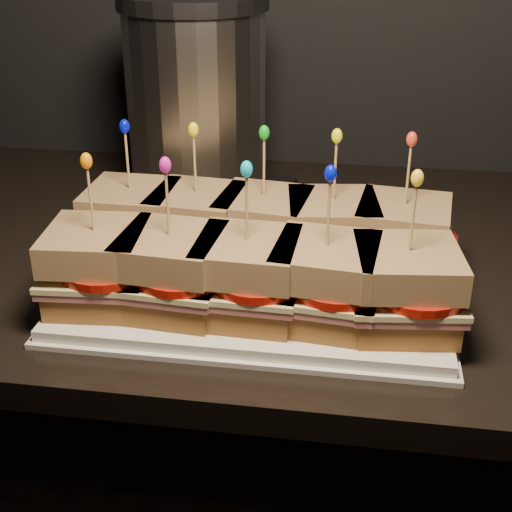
# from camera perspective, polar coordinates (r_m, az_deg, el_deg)

# --- Properties ---
(granite_slab) EXTENTS (2.43, 0.68, 0.03)m
(granite_slab) POSITION_cam_1_polar(r_m,az_deg,el_deg) (0.96, 15.23, -0.79)
(granite_slab) COLOR black
(granite_slab) RESTS_ON cabinet
(platter) EXTENTS (0.42, 0.26, 0.02)m
(platter) POSITION_cam_1_polar(r_m,az_deg,el_deg) (0.81, 0.00, -2.91)
(platter) COLOR white
(platter) RESTS_ON granite_slab
(platter_rim) EXTENTS (0.43, 0.27, 0.01)m
(platter_rim) POSITION_cam_1_polar(r_m,az_deg,el_deg) (0.81, 0.00, -3.28)
(platter_rim) COLOR white
(platter_rim) RESTS_ON granite_slab
(sandwich_0_bread_bot) EXTENTS (0.10, 0.10, 0.03)m
(sandwich_0_bread_bot) POSITION_cam_1_polar(r_m,az_deg,el_deg) (0.89, -9.71, 1.08)
(sandwich_0_bread_bot) COLOR brown
(sandwich_0_bread_bot) RESTS_ON platter
(sandwich_0_ham) EXTENTS (0.11, 0.11, 0.01)m
(sandwich_0_ham) POSITION_cam_1_polar(r_m,az_deg,el_deg) (0.88, -9.80, 2.12)
(sandwich_0_ham) COLOR #B45F5D
(sandwich_0_ham) RESTS_ON sandwich_0_bread_bot
(sandwich_0_cheese) EXTENTS (0.11, 0.11, 0.01)m
(sandwich_0_cheese) POSITION_cam_1_polar(r_m,az_deg,el_deg) (0.88, -9.83, 2.54)
(sandwich_0_cheese) COLOR beige
(sandwich_0_cheese) RESTS_ON sandwich_0_ham
(sandwich_0_tomato) EXTENTS (0.10, 0.10, 0.01)m
(sandwich_0_tomato) POSITION_cam_1_polar(r_m,az_deg,el_deg) (0.86, -9.23, 2.79)
(sandwich_0_tomato) COLOR #B1160B
(sandwich_0_tomato) RESTS_ON sandwich_0_cheese
(sandwich_0_bread_top) EXTENTS (0.10, 0.10, 0.03)m
(sandwich_0_bread_top) POSITION_cam_1_polar(r_m,az_deg,el_deg) (0.86, -9.98, 4.30)
(sandwich_0_bread_top) COLOR #60320E
(sandwich_0_bread_top) RESTS_ON sandwich_0_tomato
(sandwich_0_pick) EXTENTS (0.00, 0.00, 0.09)m
(sandwich_0_pick) POSITION_cam_1_polar(r_m,az_deg,el_deg) (0.85, -10.23, 7.25)
(sandwich_0_pick) COLOR tan
(sandwich_0_pick) RESTS_ON sandwich_0_bread_top
(sandwich_0_frill) EXTENTS (0.01, 0.01, 0.02)m
(sandwich_0_frill) POSITION_cam_1_polar(r_m,az_deg,el_deg) (0.83, -10.48, 10.16)
(sandwich_0_frill) COLOR #0408DD
(sandwich_0_frill) RESTS_ON sandwich_0_pick
(sandwich_1_bread_bot) EXTENTS (0.11, 0.11, 0.03)m
(sandwich_1_bread_bot) POSITION_cam_1_polar(r_m,az_deg,el_deg) (0.87, -4.65, 0.74)
(sandwich_1_bread_bot) COLOR brown
(sandwich_1_bread_bot) RESTS_ON platter
(sandwich_1_ham) EXTENTS (0.12, 0.11, 0.01)m
(sandwich_1_ham) POSITION_cam_1_polar(r_m,az_deg,el_deg) (0.86, -4.70, 1.81)
(sandwich_1_ham) COLOR #B45F5D
(sandwich_1_ham) RESTS_ON sandwich_1_bread_bot
(sandwich_1_cheese) EXTENTS (0.12, 0.12, 0.01)m
(sandwich_1_cheese) POSITION_cam_1_polar(r_m,az_deg,el_deg) (0.85, -4.71, 2.24)
(sandwich_1_cheese) COLOR beige
(sandwich_1_cheese) RESTS_ON sandwich_1_ham
(sandwich_1_tomato) EXTENTS (0.10, 0.10, 0.01)m
(sandwich_1_tomato) POSITION_cam_1_polar(r_m,az_deg,el_deg) (0.84, -4.03, 2.48)
(sandwich_1_tomato) COLOR #B1160B
(sandwich_1_tomato) RESTS_ON sandwich_1_cheese
(sandwich_1_bread_top) EXTENTS (0.11, 0.11, 0.03)m
(sandwich_1_bread_top) POSITION_cam_1_polar(r_m,az_deg,el_deg) (0.84, -4.79, 4.04)
(sandwich_1_bread_top) COLOR #60320E
(sandwich_1_bread_top) RESTS_ON sandwich_1_tomato
(sandwich_1_pick) EXTENTS (0.00, 0.00, 0.09)m
(sandwich_1_pick) POSITION_cam_1_polar(r_m,az_deg,el_deg) (0.83, -4.91, 7.06)
(sandwich_1_pick) COLOR tan
(sandwich_1_pick) RESTS_ON sandwich_1_bread_top
(sandwich_1_frill) EXTENTS (0.01, 0.01, 0.02)m
(sandwich_1_frill) POSITION_cam_1_polar(r_m,az_deg,el_deg) (0.81, -5.03, 10.05)
(sandwich_1_frill) COLOR yellow
(sandwich_1_frill) RESTS_ON sandwich_1_pick
(sandwich_2_bread_bot) EXTENTS (0.11, 0.11, 0.03)m
(sandwich_2_bread_bot) POSITION_cam_1_polar(r_m,az_deg,el_deg) (0.85, 0.61, 0.39)
(sandwich_2_bread_bot) COLOR brown
(sandwich_2_bread_bot) RESTS_ON platter
(sandwich_2_ham) EXTENTS (0.12, 0.12, 0.01)m
(sandwich_2_ham) POSITION_cam_1_polar(r_m,az_deg,el_deg) (0.84, 0.61, 1.47)
(sandwich_2_ham) COLOR #B45F5D
(sandwich_2_ham) RESTS_ON sandwich_2_bread_bot
(sandwich_2_cheese) EXTENTS (0.12, 0.12, 0.01)m
(sandwich_2_cheese) POSITION_cam_1_polar(r_m,az_deg,el_deg) (0.84, 0.62, 1.90)
(sandwich_2_cheese) COLOR beige
(sandwich_2_cheese) RESTS_ON sandwich_2_ham
(sandwich_2_tomato) EXTENTS (0.10, 0.10, 0.01)m
(sandwich_2_tomato) POSITION_cam_1_polar(r_m,az_deg,el_deg) (0.83, 1.38, 2.15)
(sandwich_2_tomato) COLOR #B1160B
(sandwich_2_tomato) RESTS_ON sandwich_2_cheese
(sandwich_2_bread_top) EXTENTS (0.11, 0.11, 0.03)m
(sandwich_2_bread_top) POSITION_cam_1_polar(r_m,az_deg,el_deg) (0.83, 0.63, 3.73)
(sandwich_2_bread_top) COLOR #60320E
(sandwich_2_bread_top) RESTS_ON sandwich_2_tomato
(sandwich_2_pick) EXTENTS (0.00, 0.00, 0.09)m
(sandwich_2_pick) POSITION_cam_1_polar(r_m,az_deg,el_deg) (0.81, 0.64, 6.80)
(sandwich_2_pick) COLOR tan
(sandwich_2_pick) RESTS_ON sandwich_2_bread_top
(sandwich_2_frill) EXTENTS (0.01, 0.01, 0.02)m
(sandwich_2_frill) POSITION_cam_1_polar(r_m,az_deg,el_deg) (0.80, 0.66, 9.84)
(sandwich_2_frill) COLOR #13AD1A
(sandwich_2_frill) RESTS_ON sandwich_2_pick
(sandwich_3_bread_bot) EXTENTS (0.11, 0.11, 0.03)m
(sandwich_3_bread_bot) POSITION_cam_1_polar(r_m,az_deg,el_deg) (0.85, 5.99, 0.03)
(sandwich_3_bread_bot) COLOR brown
(sandwich_3_bread_bot) RESTS_ON platter
(sandwich_3_ham) EXTENTS (0.12, 0.12, 0.01)m
(sandwich_3_ham) POSITION_cam_1_polar(r_m,az_deg,el_deg) (0.84, 6.05, 1.11)
(sandwich_3_ham) COLOR #B45F5D
(sandwich_3_ham) RESTS_ON sandwich_3_bread_bot
(sandwich_3_cheese) EXTENTS (0.12, 0.12, 0.01)m
(sandwich_3_cheese) POSITION_cam_1_polar(r_m,az_deg,el_deg) (0.83, 6.07, 1.55)
(sandwich_3_cheese) COLOR beige
(sandwich_3_cheese) RESTS_ON sandwich_3_ham
(sandwich_3_tomato) EXTENTS (0.10, 0.10, 0.01)m
(sandwich_3_tomato) POSITION_cam_1_polar(r_m,az_deg,el_deg) (0.83, 6.90, 1.79)
(sandwich_3_tomato) COLOR #B1160B
(sandwich_3_tomato) RESTS_ON sandwich_3_cheese
(sandwich_3_bread_top) EXTENTS (0.11, 0.11, 0.03)m
(sandwich_3_bread_top) POSITION_cam_1_polar(r_m,az_deg,el_deg) (0.82, 6.17, 3.39)
(sandwich_3_bread_top) COLOR #60320E
(sandwich_3_bread_top) RESTS_ON sandwich_3_tomato
(sandwich_3_pick) EXTENTS (0.00, 0.00, 0.09)m
(sandwich_3_pick) POSITION_cam_1_polar(r_m,az_deg,el_deg) (0.81, 6.33, 6.47)
(sandwich_3_pick) COLOR tan
(sandwich_3_pick) RESTS_ON sandwich_3_bread_top
(sandwich_3_frill) EXTENTS (0.01, 0.01, 0.02)m
(sandwich_3_frill) POSITION_cam_1_polar(r_m,az_deg,el_deg) (0.79, 6.49, 9.53)
(sandwich_3_frill) COLOR #F6F811
(sandwich_3_frill) RESTS_ON sandwich_3_pick
(sandwich_4_bread_bot) EXTENTS (0.11, 0.11, 0.03)m
(sandwich_4_bread_bot) POSITION_cam_1_polar(r_m,az_deg,el_deg) (0.85, 11.41, -0.34)
(sandwich_4_bread_bot) COLOR brown
(sandwich_4_bread_bot) RESTS_ON platter
(sandwich_4_ham) EXTENTS (0.12, 0.12, 0.01)m
(sandwich_4_ham) POSITION_cam_1_polar(r_m,az_deg,el_deg) (0.84, 11.51, 0.74)
(sandwich_4_ham) COLOR #B45F5D
(sandwich_4_ham) RESTS_ON sandwich_4_bread_bot
(sandwich_4_cheese) EXTENTS (0.12, 0.12, 0.01)m
(sandwich_4_cheese) POSITION_cam_1_polar(r_m,az_deg,el_deg) (0.84, 11.56, 1.17)
(sandwich_4_cheese) COLOR beige
(sandwich_4_cheese) RESTS_ON sandwich_4_ham
(sandwich_4_tomato) EXTENTS (0.10, 0.10, 0.01)m
(sandwich_4_tomato) POSITION_cam_1_polar(r_m,az_deg,el_deg) (0.83, 12.44, 1.41)
(sandwich_4_tomato) COLOR #B1160B
(sandwich_4_tomato) RESTS_ON sandwich_4_cheese
(sandwich_4_bread_top) EXTENTS (0.11, 0.11, 0.03)m
(sandwich_4_bread_top) POSITION_cam_1_polar(r_m,az_deg,el_deg) (0.82, 11.74, 3.00)
(sandwich_4_bread_top) COLOR #60320E
(sandwich_4_bread_top) RESTS_ON sandwich_4_tomato
(sandwich_4_pick) EXTENTS (0.00, 0.00, 0.09)m
(sandwich_4_pick) POSITION_cam_1_polar(r_m,az_deg,el_deg) (0.81, 12.05, 6.07)
(sandwich_4_pick) COLOR tan
(sandwich_4_pick) RESTS_ON sandwich_4_bread_top
(sandwich_4_frill) EXTENTS (0.01, 0.01, 0.02)m
(sandwich_4_frill) POSITION_cam_1_polar(r_m,az_deg,el_deg) (0.79, 12.35, 9.12)
(sandwich_4_frill) COLOR red
(sandwich_4_frill) RESTS_ON sandwich_4_pick
(sandwich_5_bread_bot) EXTENTS (0.11, 0.11, 0.03)m
(sandwich_5_bread_bot) POSITION_cam_1_polar(r_m,az_deg,el_deg) (0.79, -12.32, -2.67)
(sandwich_5_bread_bot) COLOR brown
(sandwich_5_bread_bot) RESTS_ON platter
(sandwich_5_ham) EXTENTS (0.12, 0.11, 0.01)m
(sandwich_5_ham) POSITION_cam_1_polar(r_m,az_deg,el_deg) (0.78, -12.44, -1.53)
(sandwich_5_ham) COLOR #B45F5D
(sandwich_5_ham) RESTS_ON sandwich_5_bread_bot
(sandwich_5_cheese) EXTENTS (0.12, 0.12, 0.01)m
(sandwich_5_cheese) POSITION_cam_1_polar(r_m,az_deg,el_deg) (0.77, -12.49, -1.08)
(sandwich_5_cheese) COLOR beige
(sandwich_5_cheese) RESTS_ON sandwich_5_ham
(sandwich_5_tomato) EXTENTS (0.10, 0.10, 0.01)m
(sandwich_5_tomato) POSITION_cam_1_polar(r_m,az_deg,el_deg) (0.76, -11.85, -0.85)
(sandwich_5_tomato) COLOR #B1160B
(sandwich_5_tomato) RESTS_ON sandwich_5_cheese
(sandwich_5_bread_top) EXTENTS (0.11, 0.11, 0.03)m
(sandwich_5_bread_top) POSITION_cam_1_polar(r_m,az_deg,el_deg) (0.76, -12.70, 0.87)
(sandwich_5_bread_top) COLOR #60320E
(sandwich_5_bread_top) RESTS_ON sandwich_5_tomato
(sandwich_5_pick) EXTENTS (0.00, 0.00, 0.09)m
(sandwich_5_pick) POSITION_cam_1_polar(r_m,az_deg,el_deg) (0.74, -13.06, 4.15)
(sandwich_5_pick) COLOR tan
(sandwich_5_pick) RESTS_ON sandwich_5_bread_top
(sandwich_5_frill) EXTENTS (0.01, 0.01, 0.02)m
(sandwich_5_frill) POSITION_cam_1_polar(r_m,az_deg,el_deg) (0.73, -13.43, 7.42)
(sandwich_5_frill) COLOR orange
(sandwich_5_frill) RESTS_ON sandwich_5_pick
(sandwich_6_bread_bot) EXTENTS (0.11, 0.11, 0.03)m
(sandwich_6_bread_bot) POSITION_cam_1_polar(r_m,az_deg,el_deg) (0.76, -6.66, -3.16)
(sandwich_6_bread_bot) COLOR brown
(sandwich_6_bread_bot) RESTS_ON platter
(sandwich_6_ham) EXTENTS (0.12, 0.11, 0.01)m
(sandwich_6_ham) POSITION_cam_1_polar(r_m,az_deg,el_deg) (0.75, -6.73, -1.99)
(sandwich_6_ham) COLOR #B45F5D
(sandwich_6_ham) RESTS_ON sandwich_6_bread_bot
(sandwich_6_cheese) EXTENTS (0.12, 0.11, 0.01)m
(sandwich_6_cheese) POSITION_cam_1_polar(r_m,az_deg,el_deg) (0.75, -6.75, -1.52)
(sandwich_6_cheese) COLOR beige
(sandwich_6_cheese) RESTS_ON sandwich_6_ham
(sandwich_6_tomato) EXTENTS (0.10, 0.10, 0.01)m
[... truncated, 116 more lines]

